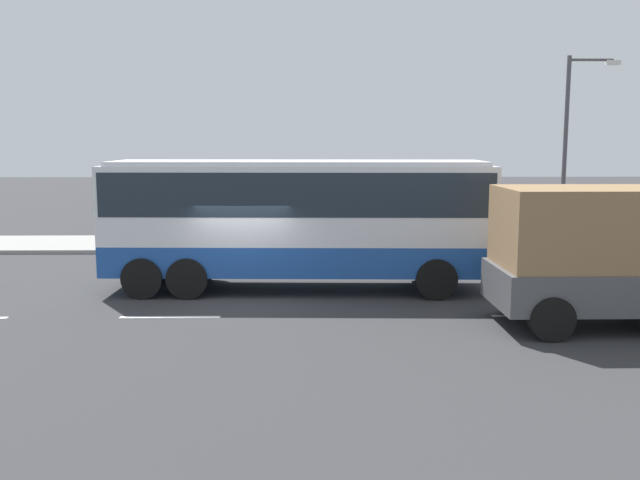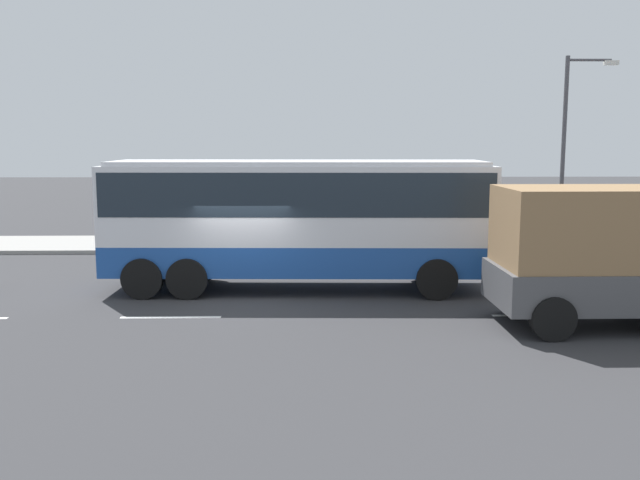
{
  "view_description": "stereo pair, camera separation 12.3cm",
  "coord_description": "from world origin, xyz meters",
  "px_view_note": "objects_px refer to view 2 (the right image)",
  "views": [
    {
      "loc": [
        1.77,
        -18.29,
        4.23
      ],
      "look_at": [
        2.07,
        1.08,
        1.41
      ],
      "focal_mm": 39.12,
      "sensor_mm": 36.0,
      "label": 1
    },
    {
      "loc": [
        1.64,
        -18.29,
        4.23
      ],
      "look_at": [
        2.07,
        1.08,
        1.41
      ],
      "focal_mm": 39.12,
      "sensor_mm": 36.0,
      "label": 2
    }
  ],
  "objects_px": {
    "pedestrian_near_curb": "(290,217)",
    "street_lamp": "(569,139)",
    "coach_bus": "(298,211)",
    "pedestrian_at_crossing": "(332,221)"
  },
  "relations": [
    {
      "from": "pedestrian_at_crossing",
      "to": "street_lamp",
      "type": "relative_size",
      "value": 0.24
    },
    {
      "from": "coach_bus",
      "to": "street_lamp",
      "type": "height_order",
      "value": "street_lamp"
    },
    {
      "from": "coach_bus",
      "to": "pedestrian_at_crossing",
      "type": "xyz_separation_m",
      "value": [
        1.24,
        7.06,
        -1.12
      ]
    },
    {
      "from": "pedestrian_near_curb",
      "to": "pedestrian_at_crossing",
      "type": "xyz_separation_m",
      "value": [
        1.64,
        -0.73,
        -0.07
      ]
    },
    {
      "from": "pedestrian_near_curb",
      "to": "street_lamp",
      "type": "xyz_separation_m",
      "value": [
        10.37,
        -1.35,
        3.04
      ]
    },
    {
      "from": "coach_bus",
      "to": "pedestrian_near_curb",
      "type": "distance_m",
      "value": 7.88
    },
    {
      "from": "pedestrian_near_curb",
      "to": "pedestrian_at_crossing",
      "type": "bearing_deg",
      "value": -133.43
    },
    {
      "from": "street_lamp",
      "to": "pedestrian_at_crossing",
      "type": "bearing_deg",
      "value": 175.95
    },
    {
      "from": "pedestrian_near_curb",
      "to": "pedestrian_at_crossing",
      "type": "relative_size",
      "value": 1.07
    },
    {
      "from": "coach_bus",
      "to": "pedestrian_near_curb",
      "type": "xyz_separation_m",
      "value": [
        -0.41,
        7.79,
        -1.05
      ]
    }
  ]
}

